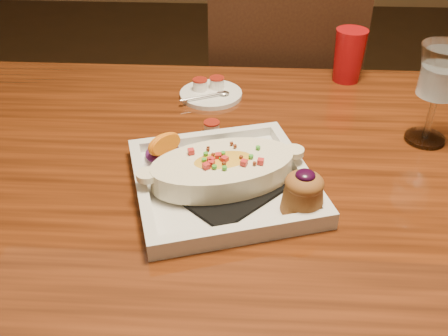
# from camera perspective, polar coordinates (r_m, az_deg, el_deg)

# --- Properties ---
(table) EXTENTS (1.50, 0.90, 0.75)m
(table) POSITION_cam_1_polar(r_m,az_deg,el_deg) (0.95, 7.97, -5.13)
(table) COLOR maroon
(table) RESTS_ON floor
(chair_far) EXTENTS (0.42, 0.42, 0.93)m
(chair_far) POSITION_cam_1_polar(r_m,az_deg,el_deg) (1.55, 6.21, 5.70)
(chair_far) COLOR black
(chair_far) RESTS_ON floor
(plate) EXTENTS (0.36, 0.36, 0.08)m
(plate) POSITION_cam_1_polar(r_m,az_deg,el_deg) (0.82, 0.51, -0.86)
(plate) COLOR silver
(plate) RESTS_ON table
(goblet) EXTENTS (0.09, 0.09, 0.19)m
(goblet) POSITION_cam_1_polar(r_m,az_deg,el_deg) (0.99, 23.55, 9.49)
(goblet) COLOR silver
(goblet) RESTS_ON table
(saucer) EXTENTS (0.14, 0.14, 0.09)m
(saucer) POSITION_cam_1_polar(r_m,az_deg,el_deg) (1.13, -1.63, 8.65)
(saucer) COLOR silver
(saucer) RESTS_ON table
(creamer_loose) EXTENTS (0.03, 0.03, 0.03)m
(creamer_loose) POSITION_cam_1_polar(r_m,az_deg,el_deg) (0.99, -1.41, 4.68)
(creamer_loose) COLOR white
(creamer_loose) RESTS_ON table
(red_tumbler) EXTENTS (0.07, 0.07, 0.12)m
(red_tumbler) POSITION_cam_1_polar(r_m,az_deg,el_deg) (1.22, 14.08, 12.36)
(red_tumbler) COLOR #A20B0F
(red_tumbler) RESTS_ON table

